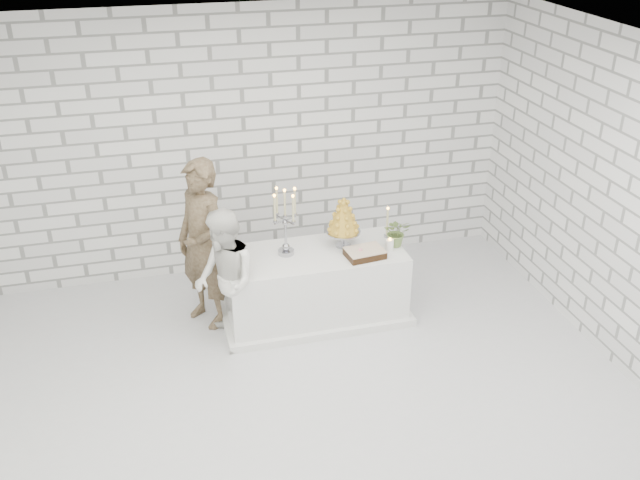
{
  "coord_description": "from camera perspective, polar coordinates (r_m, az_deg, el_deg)",
  "views": [
    {
      "loc": [
        -1.07,
        -4.85,
        4.13
      ],
      "look_at": [
        0.44,
        0.92,
        1.05
      ],
      "focal_mm": 39.83,
      "sensor_mm": 36.0,
      "label": 1
    }
  ],
  "objects": [
    {
      "name": "bride",
      "position": [
        6.76,
        -7.61,
        -3.31
      ],
      "size": [
        0.62,
        0.75,
        1.43
      ],
      "primitive_type": "imported",
      "rotation": [
        0.0,
        0.0,
        -1.45
      ],
      "color": "white",
      "rests_on": "ground"
    },
    {
      "name": "extra_taper",
      "position": [
        7.4,
        5.43,
        1.36
      ],
      "size": [
        0.08,
        0.08,
        0.32
      ],
      "primitive_type": "cylinder",
      "rotation": [
        0.0,
        0.0,
        0.34
      ],
      "color": "#CAC28E",
      "rests_on": "cake_table"
    },
    {
      "name": "wall_front",
      "position": [
        3.69,
        7.26,
        -18.5
      ],
      "size": [
        6.0,
        0.01,
        3.0
      ],
      "primitive_type": "cube",
      "color": "white",
      "rests_on": "ground"
    },
    {
      "name": "ground",
      "position": [
        6.46,
        -1.75,
        -12.45
      ],
      "size": [
        6.0,
        5.0,
        0.01
      ],
      "primitive_type": "cube",
      "color": "silver",
      "rests_on": "ground"
    },
    {
      "name": "groom",
      "position": [
        7.09,
        -9.39,
        -0.36
      ],
      "size": [
        0.71,
        0.77,
        1.77
      ],
      "primitive_type": "imported",
      "rotation": [
        0.0,
        0.0,
        -0.97
      ],
      "color": "#3B2C1D",
      "rests_on": "ground"
    },
    {
      "name": "cake_table",
      "position": [
        7.3,
        -0.43,
        -3.64
      ],
      "size": [
        1.8,
        0.8,
        0.75
      ],
      "primitive_type": "cube",
      "color": "white",
      "rests_on": "ground"
    },
    {
      "name": "croquembouche",
      "position": [
        7.13,
        1.89,
        1.47
      ],
      "size": [
        0.38,
        0.38,
        0.55
      ],
      "primitive_type": null,
      "rotation": [
        0.0,
        0.0,
        0.09
      ],
      "color": "#B2821E",
      "rests_on": "cake_table"
    },
    {
      "name": "pillar_candle",
      "position": [
        7.17,
        5.62,
        -0.41
      ],
      "size": [
        0.1,
        0.1,
        0.12
      ],
      "primitive_type": "cylinder",
      "rotation": [
        0.0,
        0.0,
        0.23
      ],
      "color": "white",
      "rests_on": "cake_table"
    },
    {
      "name": "candelabra",
      "position": [
        6.95,
        -2.81,
        1.44
      ],
      "size": [
        0.36,
        0.36,
        0.71
      ],
      "primitive_type": null,
      "rotation": [
        0.0,
        0.0,
        -0.32
      ],
      "color": "#96969F",
      "rests_on": "cake_table"
    },
    {
      "name": "flowers",
      "position": [
        7.24,
        6.19,
        0.63
      ],
      "size": [
        0.32,
        0.3,
        0.3
      ],
      "primitive_type": "imported",
      "rotation": [
        0.0,
        0.0,
        -0.27
      ],
      "color": "#416B2C",
      "rests_on": "cake_table"
    },
    {
      "name": "wall_right",
      "position": [
        6.86,
        23.28,
        2.41
      ],
      "size": [
        0.01,
        5.0,
        3.0
      ],
      "primitive_type": "cube",
      "color": "white",
      "rests_on": "ground"
    },
    {
      "name": "ceiling",
      "position": [
        5.1,
        -2.24,
        14.45
      ],
      "size": [
        6.0,
        5.0,
        0.01
      ],
      "primitive_type": "cube",
      "color": "white",
      "rests_on": "ground"
    },
    {
      "name": "wall_back",
      "position": [
        7.88,
        -6.08,
        7.65
      ],
      "size": [
        6.0,
        0.01,
        3.0
      ],
      "primitive_type": "cube",
      "color": "white",
      "rests_on": "ground"
    },
    {
      "name": "chocolate_cake",
      "position": [
        7.05,
        3.62,
        -1.05
      ],
      "size": [
        0.4,
        0.3,
        0.08
      ],
      "primitive_type": "cube",
      "rotation": [
        0.0,
        0.0,
        0.12
      ],
      "color": "black",
      "rests_on": "cake_table"
    }
  ]
}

